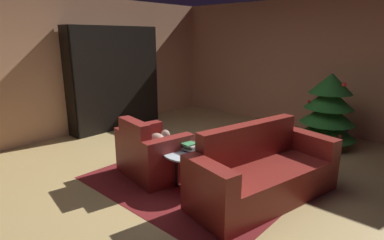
{
  "coord_description": "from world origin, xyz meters",
  "views": [
    {
      "loc": [
        2.75,
        -3.0,
        1.88
      ],
      "look_at": [
        -0.11,
        0.15,
        0.73
      ],
      "focal_mm": 29.16,
      "sensor_mm": 36.0,
      "label": 1
    }
  ],
  "objects_px": {
    "bookshelf_unit": "(120,79)",
    "bottle_on_table": "(206,146)",
    "couch_red": "(262,174)",
    "book_stack_on_table": "(190,147)",
    "decorated_tree": "(328,110)",
    "coffee_table": "(192,154)",
    "armchair_red": "(152,154)"
  },
  "relations": [
    {
      "from": "couch_red",
      "to": "bottle_on_table",
      "type": "bearing_deg",
      "value": -157.88
    },
    {
      "from": "book_stack_on_table",
      "to": "decorated_tree",
      "type": "relative_size",
      "value": 0.18
    },
    {
      "from": "book_stack_on_table",
      "to": "decorated_tree",
      "type": "xyz_separation_m",
      "value": [
        0.77,
        2.7,
        0.13
      ]
    },
    {
      "from": "book_stack_on_table",
      "to": "bottle_on_table",
      "type": "xyz_separation_m",
      "value": [
        0.23,
        0.04,
        0.05
      ]
    },
    {
      "from": "decorated_tree",
      "to": "bookshelf_unit",
      "type": "bearing_deg",
      "value": -155.74
    },
    {
      "from": "bottle_on_table",
      "to": "decorated_tree",
      "type": "relative_size",
      "value": 0.2
    },
    {
      "from": "coffee_table",
      "to": "book_stack_on_table",
      "type": "xyz_separation_m",
      "value": [
        -0.03,
        -0.01,
        0.09
      ]
    },
    {
      "from": "armchair_red",
      "to": "bottle_on_table",
      "type": "xyz_separation_m",
      "value": [
        0.8,
        0.2,
        0.26
      ]
    },
    {
      "from": "couch_red",
      "to": "book_stack_on_table",
      "type": "distance_m",
      "value": 0.96
    },
    {
      "from": "bookshelf_unit",
      "to": "bottle_on_table",
      "type": "bearing_deg",
      "value": -17.55
    },
    {
      "from": "bottle_on_table",
      "to": "armchair_red",
      "type": "bearing_deg",
      "value": -166.33
    },
    {
      "from": "bookshelf_unit",
      "to": "couch_red",
      "type": "distance_m",
      "value": 3.94
    },
    {
      "from": "armchair_red",
      "to": "coffee_table",
      "type": "bearing_deg",
      "value": 14.64
    },
    {
      "from": "coffee_table",
      "to": "decorated_tree",
      "type": "height_order",
      "value": "decorated_tree"
    },
    {
      "from": "couch_red",
      "to": "decorated_tree",
      "type": "distance_m",
      "value": 2.42
    },
    {
      "from": "armchair_red",
      "to": "coffee_table",
      "type": "height_order",
      "value": "armchair_red"
    },
    {
      "from": "bookshelf_unit",
      "to": "decorated_tree",
      "type": "distance_m",
      "value": 4.06
    },
    {
      "from": "bookshelf_unit",
      "to": "armchair_red",
      "type": "relative_size",
      "value": 1.98
    },
    {
      "from": "coffee_table",
      "to": "couch_red",
      "type": "bearing_deg",
      "value": 19.55
    },
    {
      "from": "coffee_table",
      "to": "decorated_tree",
      "type": "distance_m",
      "value": 2.81
    },
    {
      "from": "armchair_red",
      "to": "bottle_on_table",
      "type": "relative_size",
      "value": 4.13
    },
    {
      "from": "decorated_tree",
      "to": "book_stack_on_table",
      "type": "bearing_deg",
      "value": -105.82
    },
    {
      "from": "couch_red",
      "to": "book_stack_on_table",
      "type": "relative_size",
      "value": 8.87
    },
    {
      "from": "coffee_table",
      "to": "decorated_tree",
      "type": "xyz_separation_m",
      "value": [
        0.74,
        2.7,
        0.23
      ]
    },
    {
      "from": "bookshelf_unit",
      "to": "couch_red",
      "type": "bearing_deg",
      "value": -10.89
    },
    {
      "from": "coffee_table",
      "to": "bookshelf_unit",
      "type": "bearing_deg",
      "value": 160.65
    },
    {
      "from": "couch_red",
      "to": "book_stack_on_table",
      "type": "height_order",
      "value": "couch_red"
    },
    {
      "from": "couch_red",
      "to": "bottle_on_table",
      "type": "height_order",
      "value": "couch_red"
    },
    {
      "from": "book_stack_on_table",
      "to": "couch_red",
      "type": "bearing_deg",
      "value": 19.34
    },
    {
      "from": "armchair_red",
      "to": "couch_red",
      "type": "bearing_deg",
      "value": 17.56
    },
    {
      "from": "bookshelf_unit",
      "to": "bottle_on_table",
      "type": "xyz_separation_m",
      "value": [
        3.15,
        -1.0,
        -0.46
      ]
    },
    {
      "from": "armchair_red",
      "to": "book_stack_on_table",
      "type": "distance_m",
      "value": 0.63
    }
  ]
}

